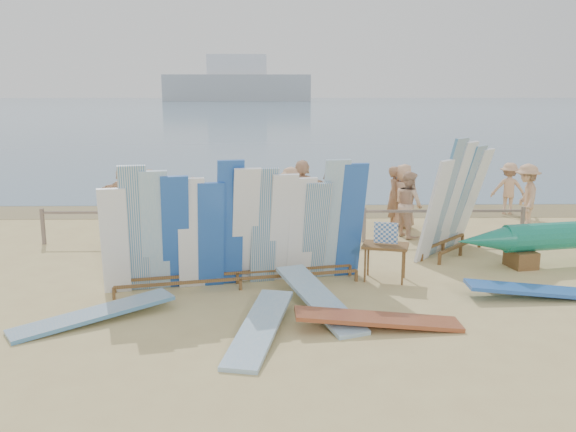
{
  "coord_description": "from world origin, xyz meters",
  "views": [
    {
      "loc": [
        -0.21,
        -11.85,
        3.8
      ],
      "look_at": [
        0.06,
        1.55,
        0.99
      ],
      "focal_mm": 38.0,
      "sensor_mm": 36.0,
      "label": 1
    }
  ],
  "objects_px": {
    "beachgoer_7": "(395,197)",
    "beachgoer_extra_0": "(526,197)",
    "side_surfboard_rack": "(454,202)",
    "stroller": "(336,220)",
    "flat_board_a": "(319,310)",
    "beachgoer_1": "(150,200)",
    "beach_chair_left": "(322,228)",
    "beachgoer_6": "(403,196)",
    "beach_chair_right": "(343,227)",
    "beachgoer_3": "(290,193)",
    "flat_board_e": "(94,321)",
    "vendor_table": "(385,261)",
    "beachgoer_5": "(302,186)",
    "flat_board_d": "(539,298)",
    "beachgoer_9": "(509,189)",
    "beachgoer_4": "(328,204)",
    "beachgoer_11": "(124,191)",
    "flat_board_b": "(260,335)",
    "flat_board_c": "(378,328)",
    "beachgoer_2": "(195,208)",
    "main_surfboard_rack": "(238,231)",
    "beachgoer_8": "(409,204)"
  },
  "relations": [
    {
      "from": "flat_board_d",
      "to": "beachgoer_9",
      "type": "relative_size",
      "value": 1.7
    },
    {
      "from": "beachgoer_3",
      "to": "beachgoer_4",
      "type": "xyz_separation_m",
      "value": [
        0.94,
        -2.17,
        0.08
      ]
    },
    {
      "from": "flat_board_a",
      "to": "beachgoer_extra_0",
      "type": "height_order",
      "value": "beachgoer_extra_0"
    },
    {
      "from": "stroller",
      "to": "beachgoer_4",
      "type": "bearing_deg",
      "value": -175.31
    },
    {
      "from": "vendor_table",
      "to": "flat_board_d",
      "type": "xyz_separation_m",
      "value": [
        2.68,
        -1.13,
        -0.4
      ]
    },
    {
      "from": "flat_board_b",
      "to": "beachgoer_7",
      "type": "bearing_deg",
      "value": 76.67
    },
    {
      "from": "beach_chair_left",
      "to": "beachgoer_extra_0",
      "type": "xyz_separation_m",
      "value": [
        5.61,
        0.81,
        0.66
      ]
    },
    {
      "from": "vendor_table",
      "to": "beachgoer_11",
      "type": "xyz_separation_m",
      "value": [
        -6.79,
        6.46,
        0.38
      ]
    },
    {
      "from": "beachgoer_extra_0",
      "to": "beachgoer_8",
      "type": "xyz_separation_m",
      "value": [
        -3.37,
        -0.71,
        -0.05
      ]
    },
    {
      "from": "vendor_table",
      "to": "flat_board_b",
      "type": "height_order",
      "value": "vendor_table"
    },
    {
      "from": "beach_chair_left",
      "to": "beachgoer_6",
      "type": "relative_size",
      "value": 0.49
    },
    {
      "from": "beachgoer_extra_0",
      "to": "beachgoer_1",
      "type": "relative_size",
      "value": 1.08
    },
    {
      "from": "beachgoer_9",
      "to": "beachgoer_1",
      "type": "xyz_separation_m",
      "value": [
        -10.56,
        -2.08,
        0.05
      ]
    },
    {
      "from": "flat_board_a",
      "to": "beachgoer_1",
      "type": "bearing_deg",
      "value": 102.76
    },
    {
      "from": "beachgoer_5",
      "to": "beachgoer_1",
      "type": "bearing_deg",
      "value": 27.46
    },
    {
      "from": "stroller",
      "to": "beachgoer_2",
      "type": "relative_size",
      "value": 0.62
    },
    {
      "from": "side_surfboard_rack",
      "to": "stroller",
      "type": "xyz_separation_m",
      "value": [
        -2.53,
        1.98,
        -0.86
      ]
    },
    {
      "from": "beach_chair_left",
      "to": "beachgoer_6",
      "type": "bearing_deg",
      "value": 15.14
    },
    {
      "from": "flat_board_b",
      "to": "stroller",
      "type": "distance_m",
      "value": 6.97
    },
    {
      "from": "beachgoer_2",
      "to": "flat_board_d",
      "type": "bearing_deg",
      "value": -1.16
    },
    {
      "from": "flat_board_e",
      "to": "beachgoer_3",
      "type": "bearing_deg",
      "value": 122.92
    },
    {
      "from": "vendor_table",
      "to": "flat_board_a",
      "type": "distance_m",
      "value": 2.25
    },
    {
      "from": "beachgoer_6",
      "to": "main_surfboard_rack",
      "type": "bearing_deg",
      "value": 69.59
    },
    {
      "from": "beachgoer_8",
      "to": "beachgoer_extra_0",
      "type": "bearing_deg",
      "value": -100.12
    },
    {
      "from": "side_surfboard_rack",
      "to": "flat_board_b",
      "type": "xyz_separation_m",
      "value": [
        -4.37,
        -4.73,
        -1.25
      ]
    },
    {
      "from": "flat_board_e",
      "to": "beachgoer_5",
      "type": "xyz_separation_m",
      "value": [
        3.85,
        8.98,
        0.84
      ]
    },
    {
      "from": "beachgoer_extra_0",
      "to": "flat_board_b",
      "type": "bearing_deg",
      "value": -31.74
    },
    {
      "from": "beachgoer_3",
      "to": "beachgoer_8",
      "type": "height_order",
      "value": "beachgoer_8"
    },
    {
      "from": "beachgoer_1",
      "to": "beach_chair_left",
      "type": "bearing_deg",
      "value": 127.12
    },
    {
      "from": "beachgoer_7",
      "to": "beachgoer_extra_0",
      "type": "relative_size",
      "value": 0.94
    },
    {
      "from": "flat_board_d",
      "to": "beachgoer_6",
      "type": "bearing_deg",
      "value": 14.45
    },
    {
      "from": "vendor_table",
      "to": "beachgoer_extra_0",
      "type": "bearing_deg",
      "value": 59.63
    },
    {
      "from": "flat_board_b",
      "to": "stroller",
      "type": "relative_size",
      "value": 2.77
    },
    {
      "from": "vendor_table",
      "to": "beachgoer_2",
      "type": "height_order",
      "value": "beachgoer_2"
    },
    {
      "from": "flat_board_c",
      "to": "flat_board_e",
      "type": "distance_m",
      "value": 4.7
    },
    {
      "from": "beach_chair_left",
      "to": "beachgoer_11",
      "type": "relative_size",
      "value": 0.56
    },
    {
      "from": "beach_chair_right",
      "to": "beachgoer_3",
      "type": "distance_m",
      "value": 2.75
    },
    {
      "from": "flat_board_e",
      "to": "beachgoer_4",
      "type": "relative_size",
      "value": 1.58
    },
    {
      "from": "beachgoer_2",
      "to": "beachgoer_8",
      "type": "xyz_separation_m",
      "value": [
        5.53,
        -0.0,
        0.07
      ]
    },
    {
      "from": "beach_chair_left",
      "to": "beachgoer_3",
      "type": "bearing_deg",
      "value": 96.25
    },
    {
      "from": "flat_board_e",
      "to": "stroller",
      "type": "distance_m",
      "value": 7.64
    },
    {
      "from": "flat_board_a",
      "to": "beachgoer_8",
      "type": "distance_m",
      "value": 6.05
    },
    {
      "from": "beachgoer_2",
      "to": "beachgoer_4",
      "type": "xyz_separation_m",
      "value": [
        3.45,
        0.17,
        0.06
      ]
    },
    {
      "from": "side_surfboard_rack",
      "to": "beach_chair_right",
      "type": "distance_m",
      "value": 3.09
    },
    {
      "from": "beachgoer_11",
      "to": "flat_board_b",
      "type": "bearing_deg",
      "value": 113.99
    },
    {
      "from": "stroller",
      "to": "beachgoer_1",
      "type": "height_order",
      "value": "beachgoer_1"
    },
    {
      "from": "flat_board_e",
      "to": "flat_board_c",
      "type": "bearing_deg",
      "value": 51.24
    },
    {
      "from": "flat_board_e",
      "to": "beach_chair_left",
      "type": "relative_size",
      "value": 3.11
    },
    {
      "from": "flat_board_d",
      "to": "beachgoer_5",
      "type": "height_order",
      "value": "beachgoer_5"
    },
    {
      "from": "beachgoer_extra_0",
      "to": "flat_board_a",
      "type": "bearing_deg",
      "value": -32.2
    }
  ]
}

